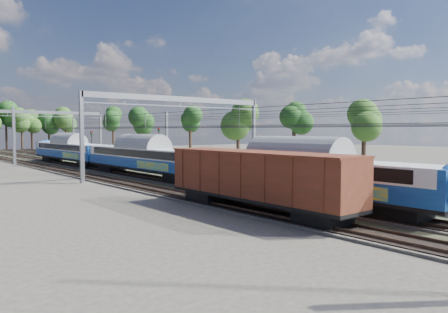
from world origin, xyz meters
TOP-DOWN VIEW (x-y plane):
  - track_bed at (-0.00, 45.00)m, footprint 21.00×130.00m
  - platform at (12.00, 20.00)m, footprint 3.00×70.00m
  - catenary at (0.33, 52.69)m, footprint 25.65×130.00m
  - tree_belt at (5.90, 93.40)m, footprint 39.78×97.72m
  - emu_train at (-4.50, 30.30)m, footprint 3.15×66.56m
  - freight_boxcar at (-9.00, 8.00)m, footprint 2.99×14.44m
  - worker at (3.71, 78.17)m, footprint 0.51×0.74m
  - signal_near at (-0.20, 54.79)m, footprint 0.34×0.31m
  - signal_far at (11.10, 53.17)m, footprint 0.36×0.33m

SIDE VIEW (x-z plane):
  - track_bed at x=0.00m, z-range -0.07..0.27m
  - platform at x=12.00m, z-range 0.00..0.30m
  - worker at x=3.71m, z-range 0.00..1.97m
  - freight_boxcar at x=-9.00m, z-range 0.41..4.13m
  - emu_train at x=-4.50m, z-range 0.41..5.01m
  - signal_near at x=-0.20m, z-range 0.67..5.75m
  - signal_far at x=11.10m, z-range 0.74..6.33m
  - catenary at x=0.33m, z-range 1.90..10.90m
  - tree_belt at x=5.90m, z-range 2.47..13.95m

